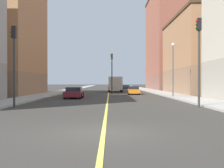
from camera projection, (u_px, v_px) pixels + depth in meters
name	position (u px, v px, depth m)	size (l,w,h in m)	color
ground_plane	(104.00, 132.00, 10.02)	(400.00, 400.00, 0.00)	#35322D
sidewalk_left	(150.00, 90.00, 59.08)	(3.41, 168.00, 0.15)	#9E9B93
sidewalk_right	(68.00, 90.00, 58.95)	(3.41, 168.00, 0.15)	#9E9B93
lane_center_stripe	(109.00, 91.00, 59.01)	(0.16, 154.00, 0.01)	#E5D14C
building_left_mid	(205.00, 55.00, 43.72)	(10.36, 18.82, 12.41)	#8F6B4F
building_left_far	(171.00, 42.00, 67.60)	(10.36, 22.41, 24.01)	brown
building_right_midblock	(1.00, 36.00, 39.19)	(10.36, 15.25, 17.20)	#8F6B4F
traffic_light_left_near	(199.00, 50.00, 19.87)	(0.40, 0.32, 6.58)	#2D2D2D
traffic_light_right_near	(14.00, 55.00, 19.77)	(0.40, 0.32, 5.97)	#2D2D2D
traffic_light_median_far	(112.00, 68.00, 42.52)	(0.40, 0.32, 6.36)	#2D2D2D
street_lamp_left_near	(173.00, 64.00, 32.36)	(0.36, 0.36, 6.41)	#4C4C51
car_black	(126.00, 87.00, 63.72)	(1.96, 4.61, 1.22)	black
car_maroon	(74.00, 93.00, 31.15)	(2.00, 4.54, 1.30)	maroon
car_orange	(134.00, 90.00, 40.95)	(1.88, 3.99, 1.26)	orange
box_truck	(115.00, 84.00, 50.88)	(2.60, 6.56, 2.85)	beige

